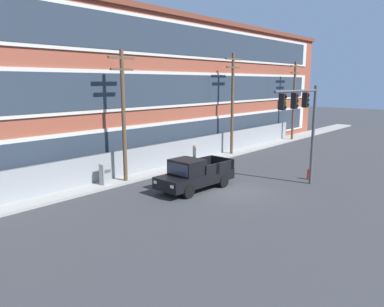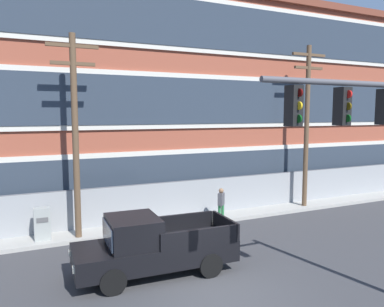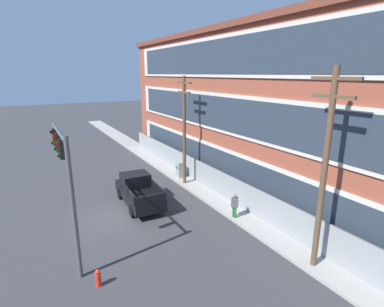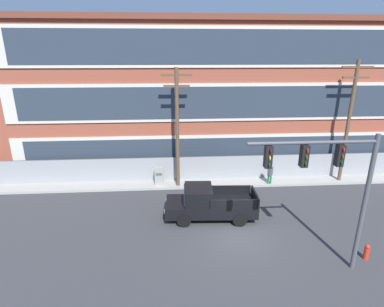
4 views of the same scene
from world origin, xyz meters
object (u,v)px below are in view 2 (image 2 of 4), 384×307
Objects in this scene: electrical_cabinet at (42,226)px; utility_pole_midblock at (307,121)px; traffic_signal_mast at (377,142)px; pickup_truck_black at (152,247)px; utility_pole_near_corner at (75,130)px; pedestrian_near_cabinet at (221,203)px.

utility_pole_midblock is at bearing -0.47° from electrical_cabinet.
utility_pole_midblock is at bearing 56.61° from traffic_signal_mast.
traffic_signal_mast is 1.17× the size of pickup_truck_black.
electrical_cabinet is at bearing 168.94° from utility_pole_near_corner.
utility_pole_midblock is 6.06× the size of electrical_cabinet.
pickup_truck_black is 3.21× the size of pedestrian_near_cabinet.
pedestrian_near_cabinet reaches higher than electrical_cabinet.
pickup_truck_black is at bearing -56.88° from electrical_cabinet.
traffic_signal_mast is at bearing -56.74° from utility_pole_near_corner.
utility_pole_near_corner reaches higher than pedestrian_near_cabinet.
traffic_signal_mast is at bearing -123.39° from utility_pole_midblock.
utility_pole_near_corner is 4.17m from electrical_cabinet.
utility_pole_midblock reaches higher than pickup_truck_black.
pedestrian_near_cabinet is at bearing 40.38° from pickup_truck_black.
utility_pole_midblock is at bearing 0.73° from utility_pole_near_corner.
utility_pole_midblock is 6.84m from pedestrian_near_cabinet.
pedestrian_near_cabinet is (-5.57, -0.32, -3.96)m from utility_pole_midblock.
utility_pole_midblock reaches higher than traffic_signal_mast.
utility_pole_near_corner is (-1.71, 4.49, 3.71)m from pickup_truck_black.
electrical_cabinet is (-3.11, 4.76, -0.21)m from pickup_truck_black.
utility_pole_near_corner is 5.74× the size of electrical_cabinet.
electrical_cabinet is at bearing 128.04° from traffic_signal_mast.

